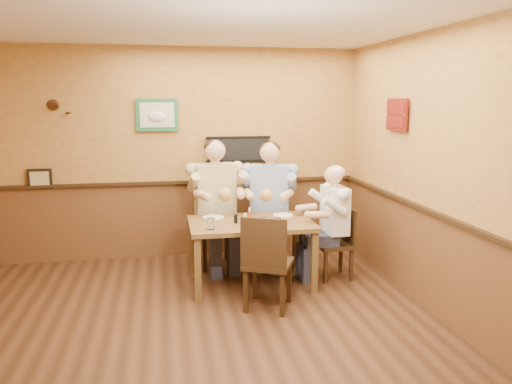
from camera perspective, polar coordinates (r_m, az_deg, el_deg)
room at (r=4.43m, az=-7.02°, el=4.85°), size 5.02×5.03×2.81m
dining_table at (r=5.71m, az=-0.59°, el=-4.29°), size 1.40×0.90×0.75m
chair_back_left at (r=6.40m, az=-4.64°, el=-4.03°), size 0.53×0.53×1.02m
chair_back_right at (r=6.49m, az=1.57°, el=-3.91°), size 0.58×0.58×1.00m
chair_right_end at (r=6.05m, az=8.89°, el=-5.81°), size 0.41×0.41×0.86m
chair_near_side at (r=5.13m, az=1.41°, el=-7.90°), size 0.61×0.61×1.00m
diner_tan_shirt at (r=6.35m, az=-4.67°, el=-2.11°), size 0.76×0.76×1.46m
diner_blue_polo at (r=6.44m, az=1.58°, el=-2.06°), size 0.82×0.82×1.43m
diner_white_elder at (r=6.01m, az=8.94°, el=-4.13°), size 0.59×0.59×1.22m
water_glass_left at (r=5.36m, az=-5.18°, el=-3.64°), size 0.09×0.09×0.12m
water_glass_mid at (r=5.40m, az=0.92°, el=-3.53°), size 0.09×0.09×0.12m
cola_tumbler at (r=5.44m, az=2.45°, el=-3.49°), size 0.09×0.09×0.10m
hot_sauce_bottle at (r=5.58m, az=-0.75°, el=-2.82°), size 0.05×0.05×0.16m
salt_shaker at (r=5.74m, az=-1.26°, el=-2.85°), size 0.03×0.03×0.08m
pepper_shaker at (r=5.61m, az=-2.33°, el=-3.08°), size 0.05×0.05×0.10m
plate_far_left at (r=5.87m, az=-4.91°, el=-2.91°), size 0.30×0.30×0.02m
plate_far_right at (r=5.97m, az=3.08°, el=-2.65°), size 0.30×0.30×0.02m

